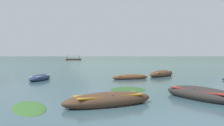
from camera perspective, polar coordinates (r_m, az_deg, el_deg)
ground_plane at (r=1506.09m, az=-1.12°, el=1.62°), size 6000.00×6000.00×0.00m
mountain_2 at (r=2023.99m, az=-12.25°, el=7.05°), size 1448.87×1448.87×384.21m
mountain_3 at (r=2000.60m, az=8.33°, el=8.59°), size 1793.53×1793.53×485.47m
rowboat_1 at (r=12.50m, az=20.26°, el=-6.96°), size 3.24×4.33×0.75m
rowboat_3 at (r=21.78m, az=-16.65°, el=-3.38°), size 1.64×3.66×0.62m
rowboat_4 at (r=21.79m, az=4.37°, el=-3.37°), size 3.56×1.96×0.54m
rowboat_5 at (r=10.30m, az=-0.83°, el=-8.78°), size 4.19×2.77×0.71m
rowboat_6 at (r=25.27m, az=11.64°, el=-2.54°), size 3.76×4.11×0.78m
ferry_0 at (r=122.95m, az=-9.09°, el=0.91°), size 8.17×4.43×2.54m
weed_patch_0 at (r=15.01m, az=3.75°, el=-6.32°), size 2.30×2.63×0.14m
weed_patch_1 at (r=10.40m, az=-19.03°, el=-10.01°), size 2.39×3.34×0.14m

